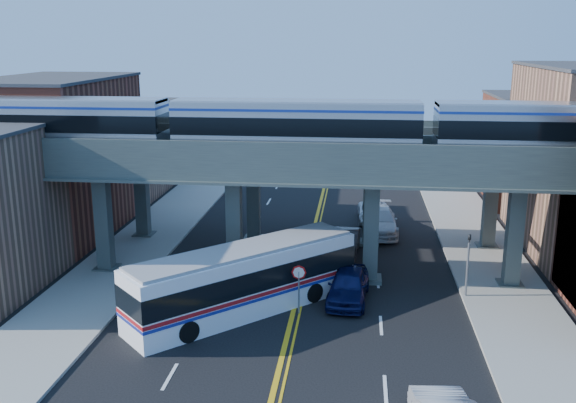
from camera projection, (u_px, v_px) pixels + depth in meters
name	position (u px, v px, depth m)	size (l,w,h in m)	color
ground	(287.00, 339.00, 30.37)	(120.00, 120.00, 0.00)	black
sidewalk_west	(126.00, 259.00, 41.21)	(5.00, 70.00, 0.16)	gray
sidewalk_east	(494.00, 273.00, 38.75)	(5.00, 70.00, 0.16)	gray
building_west_b	(58.00, 157.00, 46.39)	(8.00, 14.00, 11.00)	brown
building_west_c	(123.00, 148.00, 59.28)	(8.00, 10.00, 8.00)	#A27154
building_east_c	(537.00, 150.00, 55.21)	(8.00, 10.00, 9.00)	brown
elevated_viaduct_near	(302.00, 172.00, 36.47)	(52.00, 3.60, 7.40)	#3F4948
elevated_viaduct_far	(311.00, 151.00, 43.21)	(52.00, 3.60, 7.40)	#3F4948
transit_train	(296.00, 126.00, 35.86)	(42.87, 2.68, 3.12)	black
stop_sign	(299.00, 281.00, 32.79)	(0.76, 0.09, 2.63)	slate
traffic_signal	(468.00, 258.00, 34.60)	(0.15, 0.18, 4.10)	slate
transit_bus	(245.00, 280.00, 33.09)	(11.18, 11.01, 3.31)	white
car_lane_a	(348.00, 285.00, 34.66)	(2.06, 5.13, 1.75)	#10123E
car_lane_b	(345.00, 243.00, 41.92)	(1.74, 4.99, 1.64)	#28282A
car_lane_c	(373.00, 212.00, 49.77)	(2.31, 5.02, 1.39)	silver
car_lane_d	(379.00, 221.00, 46.79)	(2.54, 6.24, 1.81)	silver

